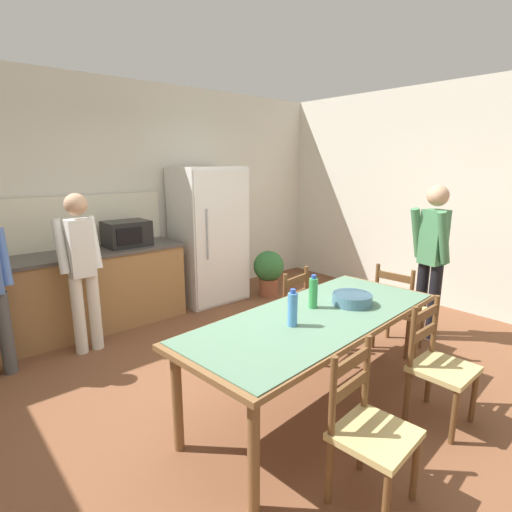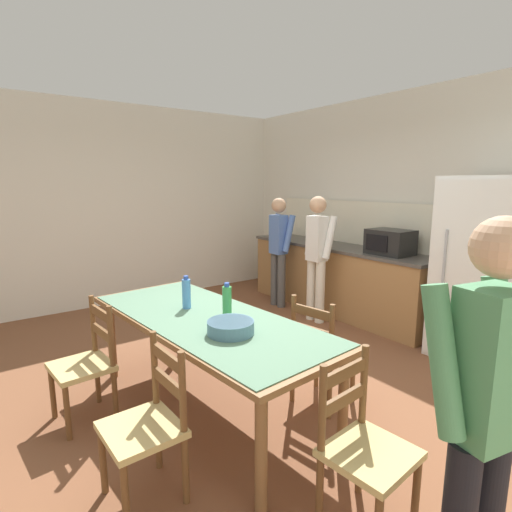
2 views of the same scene
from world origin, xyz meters
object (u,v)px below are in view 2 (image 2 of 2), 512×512
dining_table (207,326)px  bottle_near_centre (186,293)px  chair_side_near_left (86,364)px  chair_side_near_right (148,425)px  bottle_off_centre (227,301)px  refrigerator (490,272)px  chair_head_end (364,448)px  chair_side_far_right (321,352)px  microwave (390,242)px  person_by_table (483,411)px  serving_bowl (231,326)px  person_at_counter (317,252)px  person_at_sink (279,246)px

dining_table → bottle_near_centre: size_ratio=8.62×
chair_side_near_left → chair_side_near_right: (1.02, 0.08, 0.00)m
bottle_off_centre → chair_side_near_left: size_ratio=0.30×
refrigerator → chair_side_near_left: refrigerator is taller
chair_head_end → chair_side_near_left: size_ratio=1.00×
bottle_near_centre → chair_side_far_right: size_ratio=0.30×
microwave → person_by_table: size_ratio=0.30×
bottle_near_centre → serving_bowl: bottle_near_centre is taller
microwave → bottle_off_centre: bearing=-81.1°
chair_side_far_right → person_by_table: size_ratio=0.54×
microwave → person_at_counter: 0.89m
dining_table → person_at_sink: (-1.79, 2.20, 0.18)m
chair_side_far_right → chair_head_end: bearing=135.5°
person_by_table → refrigerator: bearing=-55.0°
microwave → person_at_counter: size_ratio=0.31×
chair_head_end → chair_side_far_right: size_ratio=1.00×
person_at_counter → person_by_table: person_by_table is taller
bottle_near_centre → bottle_off_centre: size_ratio=1.00×
chair_side_far_right → person_at_counter: (-1.45, 1.39, 0.47)m
chair_side_far_right → person_at_counter: bearing=-53.5°
chair_head_end → chair_side_far_right: 1.18m
person_by_table → chair_side_near_right: bearing=41.1°
bottle_off_centre → chair_side_near_left: (-0.55, -0.91, -0.46)m
chair_side_near_left → person_at_sink: 3.30m
chair_side_far_right → person_at_counter: size_ratio=0.56×
chair_side_near_left → dining_table: bearing=55.3°
microwave → chair_side_near_right: 3.57m
microwave → chair_side_near_right: bearing=-75.7°
person_at_counter → person_by_table: 3.64m
person_at_sink → person_by_table: size_ratio=0.94×
bottle_near_centre → chair_head_end: 1.77m
chair_side_near_left → person_by_table: person_by_table is taller
bottle_near_centre → person_at_sink: bearing=124.2°
person_by_table → person_at_counter: bearing=-23.3°
dining_table → bottle_near_centre: (-0.28, -0.02, 0.20)m
chair_side_near_right → person_by_table: size_ratio=0.54×
bottle_off_centre → serving_bowl: 0.34m
microwave → bottle_off_centre: microwave is taller
person_at_sink → person_at_counter: person_at_counter is taller
bottle_off_centre → serving_bowl: (0.30, -0.16, -0.07)m
dining_table → chair_side_near_left: bearing=-119.6°
serving_bowl → chair_side_far_right: size_ratio=0.35×
bottle_near_centre → microwave: bearing=90.4°
bottle_near_centre → person_by_table: person_by_table is taller
chair_head_end → chair_side_near_left: same height
bottle_off_centre → chair_head_end: size_ratio=0.30×
dining_table → bottle_off_centre: (0.10, 0.12, 0.20)m
refrigerator → chair_side_far_right: size_ratio=2.03×
bottle_near_centre → person_by_table: (2.25, 0.10, 0.04)m
person_by_table → microwave: bearing=-37.2°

